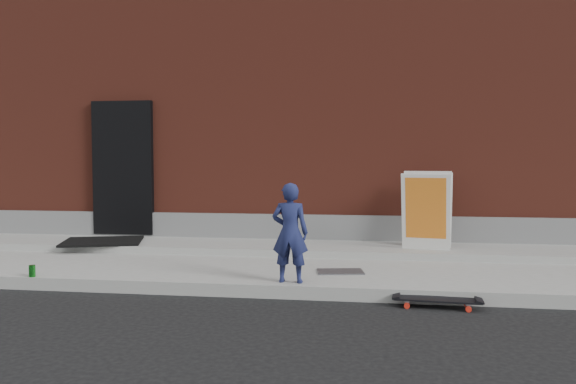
% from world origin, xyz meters
% --- Properties ---
extents(ground, '(80.00, 80.00, 0.00)m').
position_xyz_m(ground, '(0.00, 0.00, 0.00)').
color(ground, black).
rests_on(ground, ground).
extents(sidewalk, '(20.00, 3.00, 0.15)m').
position_xyz_m(sidewalk, '(0.00, 1.50, 0.07)').
color(sidewalk, gray).
rests_on(sidewalk, ground).
extents(apron, '(20.00, 1.20, 0.10)m').
position_xyz_m(apron, '(0.00, 2.40, 0.20)').
color(apron, gray).
rests_on(apron, sidewalk).
extents(building, '(20.00, 8.10, 5.00)m').
position_xyz_m(building, '(-0.00, 6.99, 2.50)').
color(building, maroon).
rests_on(building, ground).
extents(child, '(0.42, 0.28, 1.13)m').
position_xyz_m(child, '(0.65, 0.20, 0.72)').
color(child, '#1C224F').
rests_on(child, sidewalk).
extents(skateboard, '(0.90, 0.29, 0.10)m').
position_xyz_m(skateboard, '(2.24, -0.12, 0.08)').
color(skateboard, red).
rests_on(skateboard, ground).
extents(pizza_sign, '(0.80, 0.90, 1.12)m').
position_xyz_m(pizza_sign, '(2.36, 2.28, 0.81)').
color(pizza_sign, white).
rests_on(pizza_sign, apron).
extents(soda_can, '(0.08, 0.08, 0.14)m').
position_xyz_m(soda_can, '(-2.43, 0.05, 0.22)').
color(soda_can, '#1A8322').
rests_on(soda_can, sidewalk).
extents(doormat, '(1.40, 1.25, 0.03)m').
position_xyz_m(doormat, '(-2.59, 2.15, 0.27)').
color(doormat, black).
rests_on(doormat, apron).
extents(utility_plate, '(0.61, 0.45, 0.02)m').
position_xyz_m(utility_plate, '(1.18, 0.85, 0.16)').
color(utility_plate, '#57585D').
rests_on(utility_plate, sidewalk).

